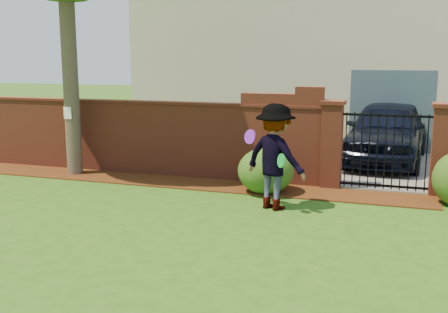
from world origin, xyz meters
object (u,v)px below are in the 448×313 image
(frisbee_purple, at_px, (250,137))
(car, at_px, (385,133))
(frisbee_green, at_px, (281,161))
(man, at_px, (274,157))

(frisbee_purple, bearing_deg, car, 65.56)
(car, distance_m, frisbee_purple, 5.57)
(frisbee_purple, height_order, frisbee_green, frisbee_purple)
(man, distance_m, frisbee_green, 0.37)
(car, relative_size, man, 2.46)
(car, distance_m, man, 5.46)
(car, bearing_deg, frisbee_purple, -110.21)
(man, height_order, frisbee_purple, man)
(man, xyz_separation_m, frisbee_purple, (-0.48, 0.09, 0.34))
(frisbee_purple, xyz_separation_m, frisbee_green, (0.68, -0.40, -0.34))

